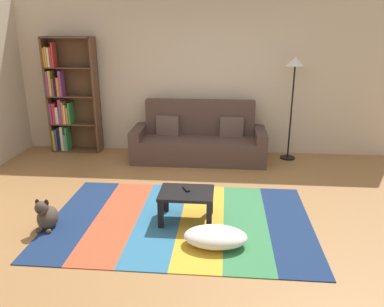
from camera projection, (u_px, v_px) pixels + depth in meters
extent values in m
plane|color=#9E7042|center=(192.00, 212.00, 4.74)|extent=(14.00, 14.00, 0.00)
cube|color=beige|center=(205.00, 77.00, 6.72)|extent=(6.80, 0.10, 2.70)
cube|color=navy|center=(76.00, 216.00, 4.63)|extent=(0.51, 2.07, 0.01)
cube|color=#C64C2D|center=(117.00, 218.00, 4.58)|extent=(0.51, 2.07, 0.01)
cube|color=teal|center=(159.00, 219.00, 4.54)|extent=(0.51, 2.07, 0.01)
cube|color=gold|center=(202.00, 221.00, 4.50)|extent=(0.51, 2.07, 0.01)
cube|color=#387F4C|center=(245.00, 223.00, 4.46)|extent=(0.51, 2.07, 0.01)
cube|color=navy|center=(290.00, 225.00, 4.41)|extent=(0.51, 2.07, 0.01)
cube|color=#4C3833|center=(199.00, 149.00, 6.53)|extent=(1.90, 0.80, 0.40)
cube|color=#4C3833|center=(200.00, 117.00, 6.65)|extent=(1.90, 0.20, 0.60)
cube|color=#4C3833|center=(139.00, 143.00, 6.59)|extent=(0.18, 0.80, 0.56)
cube|color=#4C3833|center=(260.00, 146.00, 6.41)|extent=(0.18, 0.80, 0.56)
cube|color=brown|center=(168.00, 126.00, 6.63)|extent=(0.42, 0.19, 0.36)
cube|color=brown|center=(231.00, 127.00, 6.54)|extent=(0.42, 0.19, 0.36)
cube|color=brown|center=(50.00, 96.00, 6.82)|extent=(0.04, 0.28, 2.05)
cube|color=brown|center=(96.00, 96.00, 6.75)|extent=(0.04, 0.28, 2.05)
cube|color=brown|center=(76.00, 95.00, 6.91)|extent=(0.90, 0.01, 2.05)
cube|color=brown|center=(78.00, 150.00, 7.10)|extent=(0.86, 0.28, 0.02)
cube|color=brown|center=(76.00, 123.00, 6.95)|extent=(0.86, 0.28, 0.02)
cube|color=brown|center=(73.00, 96.00, 6.79)|extent=(0.86, 0.28, 0.02)
cube|color=brown|center=(70.00, 67.00, 6.63)|extent=(0.86, 0.28, 0.02)
cube|color=brown|center=(67.00, 37.00, 6.47)|extent=(0.86, 0.28, 0.02)
cube|color=gold|center=(56.00, 139.00, 7.05)|extent=(0.03, 0.22, 0.38)
cube|color=#334CB2|center=(58.00, 139.00, 7.04)|extent=(0.04, 0.19, 0.39)
cube|color=black|center=(61.00, 138.00, 7.05)|extent=(0.05, 0.24, 0.44)
cube|color=silver|center=(64.00, 138.00, 7.03)|extent=(0.05, 0.21, 0.44)
cube|color=#668C99|center=(67.00, 142.00, 7.05)|extent=(0.04, 0.21, 0.29)
cube|color=green|center=(68.00, 138.00, 7.02)|extent=(0.03, 0.21, 0.44)
cube|color=purple|center=(53.00, 113.00, 6.91)|extent=(0.04, 0.24, 0.37)
cube|color=red|center=(56.00, 113.00, 6.91)|extent=(0.05, 0.25, 0.37)
cube|color=silver|center=(59.00, 115.00, 6.90)|extent=(0.05, 0.22, 0.30)
cube|color=purple|center=(62.00, 111.00, 6.89)|extent=(0.05, 0.25, 0.44)
cube|color=orange|center=(65.00, 112.00, 6.86)|extent=(0.03, 0.20, 0.40)
cube|color=silver|center=(67.00, 114.00, 6.88)|extent=(0.03, 0.23, 0.34)
cube|color=orange|center=(69.00, 115.00, 6.88)|extent=(0.03, 0.20, 0.30)
cube|color=green|center=(71.00, 113.00, 6.88)|extent=(0.03, 0.25, 0.38)
cube|color=purple|center=(50.00, 83.00, 6.74)|extent=(0.04, 0.25, 0.43)
cube|color=gold|center=(52.00, 83.00, 6.71)|extent=(0.04, 0.20, 0.44)
cube|color=purple|center=(55.00, 87.00, 6.72)|extent=(0.03, 0.17, 0.31)
cube|color=black|center=(57.00, 85.00, 6.74)|extent=(0.03, 0.25, 0.36)
cube|color=orange|center=(60.00, 87.00, 6.71)|extent=(0.05, 0.18, 0.33)
cube|color=purple|center=(62.00, 83.00, 6.69)|extent=(0.04, 0.17, 0.44)
cube|color=orange|center=(47.00, 57.00, 6.59)|extent=(0.03, 0.23, 0.33)
cube|color=gold|center=(48.00, 57.00, 6.56)|extent=(0.03, 0.17, 0.34)
cube|color=silver|center=(50.00, 57.00, 6.57)|extent=(0.04, 0.21, 0.33)
cube|color=red|center=(52.00, 57.00, 6.55)|extent=(0.03, 0.16, 0.34)
cube|color=red|center=(54.00, 55.00, 6.53)|extent=(0.03, 0.16, 0.42)
cube|color=black|center=(186.00, 193.00, 4.42)|extent=(0.63, 0.48, 0.04)
cube|color=black|center=(161.00, 214.00, 4.31)|extent=(0.06, 0.06, 0.33)
cube|color=black|center=(209.00, 216.00, 4.26)|extent=(0.06, 0.06, 0.33)
cube|color=black|center=(166.00, 199.00, 4.69)|extent=(0.06, 0.06, 0.33)
cube|color=black|center=(211.00, 201.00, 4.64)|extent=(0.06, 0.06, 0.33)
ellipsoid|color=white|center=(216.00, 237.00, 3.97)|extent=(0.67, 0.42, 0.19)
ellipsoid|color=#473D33|center=(48.00, 217.00, 4.33)|extent=(0.22, 0.30, 0.26)
sphere|color=#473D33|center=(42.00, 208.00, 4.17)|extent=(0.15, 0.15, 0.15)
ellipsoid|color=black|center=(39.00, 211.00, 4.12)|extent=(0.06, 0.07, 0.05)
ellipsoid|color=black|center=(37.00, 202.00, 4.18)|extent=(0.05, 0.04, 0.08)
ellipsoid|color=black|center=(47.00, 203.00, 4.17)|extent=(0.05, 0.04, 0.08)
sphere|color=#473D33|center=(38.00, 231.00, 4.24)|extent=(0.06, 0.06, 0.06)
sphere|color=#473D33|center=(49.00, 231.00, 4.23)|extent=(0.06, 0.06, 0.06)
cylinder|color=black|center=(287.00, 158.00, 6.68)|extent=(0.26, 0.26, 0.02)
cylinder|color=black|center=(291.00, 113.00, 6.43)|extent=(0.03, 0.03, 1.58)
cone|color=white|center=(295.00, 61.00, 6.16)|extent=(0.32, 0.32, 0.14)
cube|color=black|center=(186.00, 189.00, 4.47)|extent=(0.10, 0.15, 0.02)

